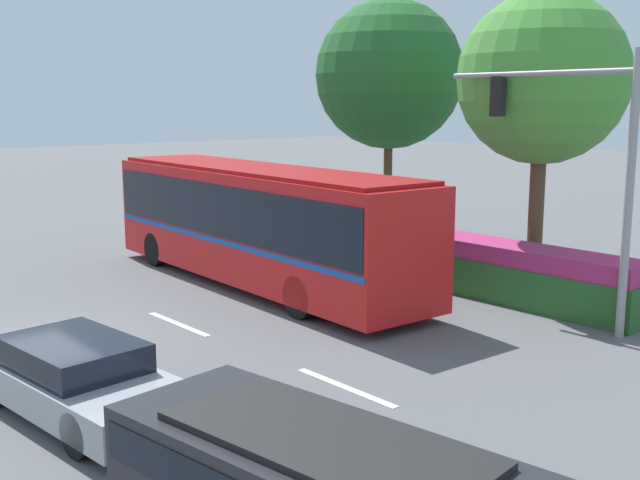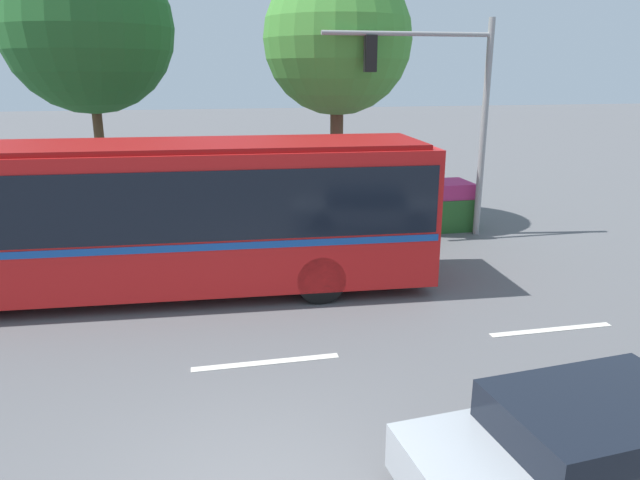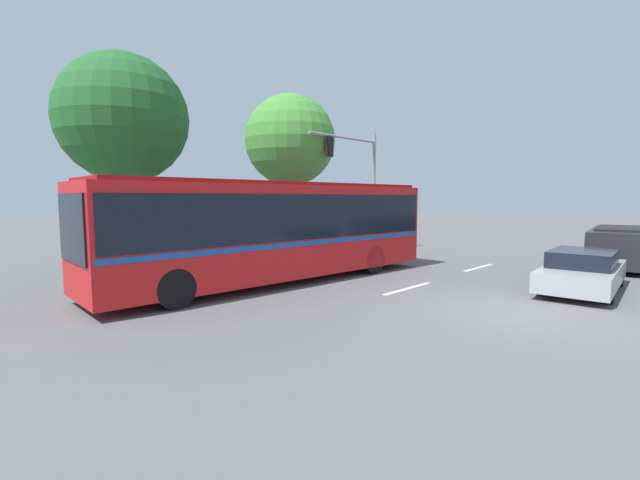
# 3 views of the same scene
# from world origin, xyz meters

# --- Properties ---
(ground_plane) EXTENTS (140.00, 140.00, 0.00)m
(ground_plane) POSITION_xyz_m (0.00, 0.00, 0.00)
(ground_plane) COLOR #5B5B5E
(city_bus) EXTENTS (11.81, 3.20, 3.17)m
(city_bus) POSITION_xyz_m (-1.40, 6.99, 1.81)
(city_bus) COLOR red
(city_bus) RESTS_ON ground
(sedan_foreground) EXTENTS (4.61, 2.16, 1.19)m
(sedan_foreground) POSITION_xyz_m (3.81, -0.43, 0.58)
(sedan_foreground) COLOR #9EA3A8
(sedan_foreground) RESTS_ON ground
(suv_left_lane) EXTENTS (5.17, 2.50, 1.56)m
(suv_left_lane) POSITION_xyz_m (9.57, -0.34, 0.91)
(suv_left_lane) COLOR #232328
(suv_left_lane) RESTS_ON ground
(traffic_light_pole) EXTENTS (4.69, 0.24, 5.92)m
(traffic_light_pole) POSITION_xyz_m (6.30, 9.83, 3.87)
(traffic_light_pole) COLOR gray
(traffic_light_pole) RESTS_ON ground
(flowering_hedge) EXTENTS (6.37, 1.34, 1.41)m
(flowering_hedge) POSITION_xyz_m (4.35, 10.68, 0.69)
(flowering_hedge) COLOR #286028
(flowering_hedge) RESTS_ON ground
(street_tree_left) EXTENTS (4.97, 4.97, 8.26)m
(street_tree_left) POSITION_xyz_m (-3.33, 13.94, 5.76)
(street_tree_left) COLOR brown
(street_tree_left) RESTS_ON ground
(street_tree_centre) EXTENTS (4.33, 4.33, 7.60)m
(street_tree_centre) POSITION_xyz_m (3.77, 12.11, 5.42)
(street_tree_centre) COLOR brown
(street_tree_centre) RESTS_ON ground
(lane_stripe_near) EXTENTS (2.40, 0.16, 0.01)m
(lane_stripe_near) POSITION_xyz_m (5.77, 3.50, 0.01)
(lane_stripe_near) COLOR silver
(lane_stripe_near) RESTS_ON ground
(lane_stripe_mid) EXTENTS (2.40, 0.16, 0.01)m
(lane_stripe_mid) POSITION_xyz_m (0.51, 3.33, 0.01)
(lane_stripe_mid) COLOR silver
(lane_stripe_mid) RESTS_ON ground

